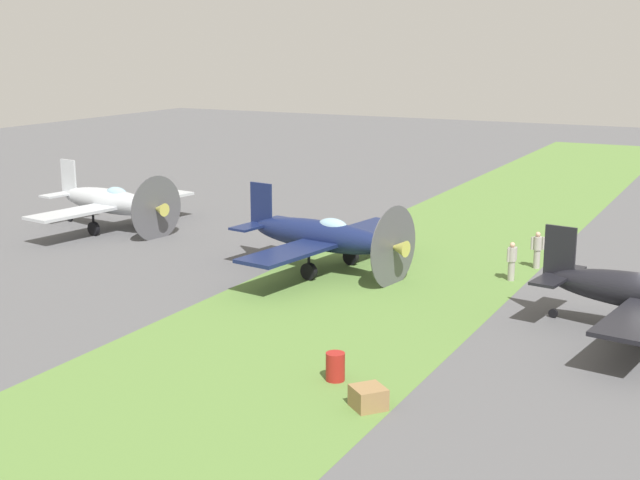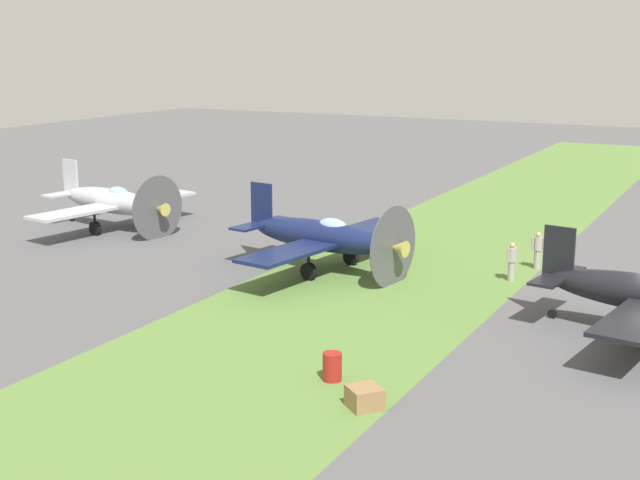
% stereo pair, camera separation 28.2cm
% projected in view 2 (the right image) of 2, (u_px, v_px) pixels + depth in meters
% --- Properties ---
extents(grass_verge, '(120.00, 11.00, 0.01)m').
position_uv_depth(grass_verge, '(366.00, 294.00, 36.34)').
color(grass_verge, '#567A38').
rests_on(grass_verge, ground).
extents(airplane_wingman, '(11.03, 8.77, 3.90)m').
position_uv_depth(airplane_wingman, '(324.00, 236.00, 39.64)').
color(airplane_wingman, '#141E47').
rests_on(airplane_wingman, ground).
extents(airplane_trail, '(10.76, 8.57, 3.81)m').
position_uv_depth(airplane_trail, '(113.00, 201.00, 48.44)').
color(airplane_trail, '#B2B7BC').
rests_on(airplane_trail, ground).
extents(ground_crew_chief, '(0.38, 0.57, 1.73)m').
position_uv_depth(ground_crew_chief, '(538.00, 250.00, 40.18)').
color(ground_crew_chief, '#9E998E').
rests_on(ground_crew_chief, ground).
extents(ground_crew_mechanic, '(0.59, 0.38, 1.73)m').
position_uv_depth(ground_crew_mechanic, '(512.00, 261.00, 38.13)').
color(ground_crew_mechanic, '#9E998E').
rests_on(ground_crew_mechanic, ground).
extents(fuel_drum, '(0.60, 0.60, 0.90)m').
position_uv_depth(fuel_drum, '(332.00, 367.00, 27.02)').
color(fuel_drum, maroon).
rests_on(fuel_drum, ground).
extents(supply_crate, '(1.27, 1.27, 0.64)m').
position_uv_depth(supply_crate, '(364.00, 398.00, 25.01)').
color(supply_crate, olive).
rests_on(supply_crate, ground).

